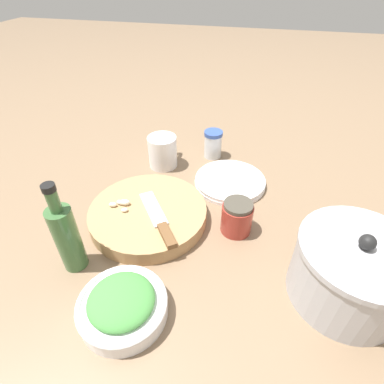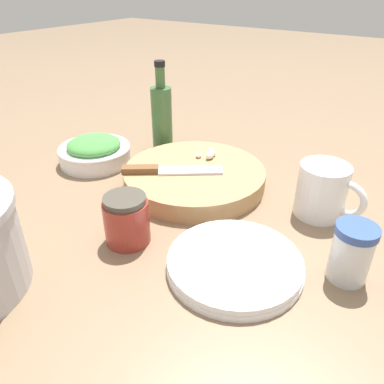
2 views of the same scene
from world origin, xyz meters
name	(u,v)px [view 1 (image 1 of 2)]	position (x,y,z in m)	size (l,w,h in m)	color
ground_plane	(197,206)	(0.00, 0.00, 0.00)	(5.00, 5.00, 0.00)	#7F664C
cutting_board	(148,214)	(0.08, -0.11, 0.02)	(0.29, 0.29, 0.04)	tan
chef_knife	(160,221)	(0.12, -0.06, 0.04)	(0.18, 0.14, 0.01)	brown
garlic_cloves	(121,204)	(0.09, -0.17, 0.04)	(0.04, 0.06, 0.02)	silver
herb_bowl	(122,305)	(0.33, -0.06, 0.03)	(0.17, 0.17, 0.06)	white
spice_jar	(213,144)	(-0.26, -0.01, 0.05)	(0.06, 0.06, 0.09)	silver
coffee_mug	(163,151)	(-0.17, -0.15, 0.05)	(0.13, 0.09, 0.10)	white
plate_stack	(230,181)	(-0.12, 0.07, 0.01)	(0.20, 0.20, 0.02)	white
honey_jar	(237,217)	(0.06, 0.11, 0.04)	(0.07, 0.07, 0.08)	#9E3328
oil_bottle	(67,236)	(0.25, -0.21, 0.09)	(0.05, 0.05, 0.22)	#3D6638
stock_pot	(352,272)	(0.18, 0.34, 0.07)	(0.22, 0.22, 0.16)	#B2B2B7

